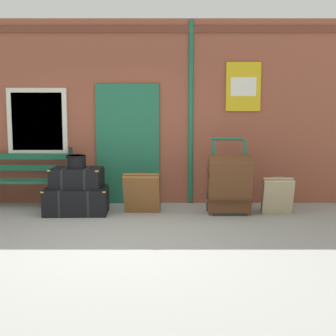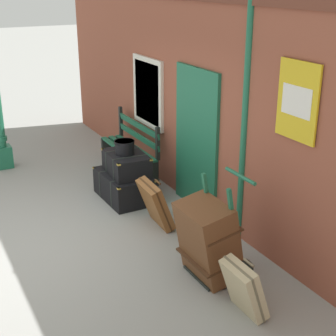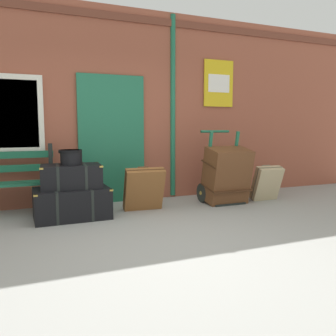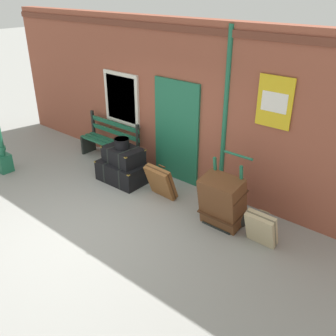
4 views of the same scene
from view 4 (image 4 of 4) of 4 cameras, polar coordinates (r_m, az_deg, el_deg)
ground_plane at (r=6.64m, az=-12.43°, el=-8.88°), size 60.00×60.00×0.00m
brick_facade at (r=7.59m, az=2.01°, el=9.76°), size 10.40×0.35×3.20m
platform_bench at (r=8.81m, az=-8.71°, el=3.91°), size 1.60×0.43×1.01m
steamer_trunk_base at (r=7.91m, az=-6.92°, el=-0.56°), size 1.02×0.67×0.43m
steamer_trunk_middle at (r=7.77m, az=-6.78°, el=1.97°), size 0.84×0.60×0.33m
round_hatbox at (r=7.64m, az=-7.00°, el=3.81°), size 0.31×0.31×0.21m
porters_trolley at (r=6.61m, az=8.95°, el=-5.90°), size 0.71×0.58×1.20m
large_brown_trunk at (r=6.37m, az=8.24°, el=-5.02°), size 0.70×0.60×0.95m
suitcase_slate at (r=7.20m, az=-1.10°, el=-2.13°), size 0.61×0.40×0.67m
suitcase_umber at (r=6.13m, az=13.96°, el=-8.90°), size 0.49×0.35×0.61m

